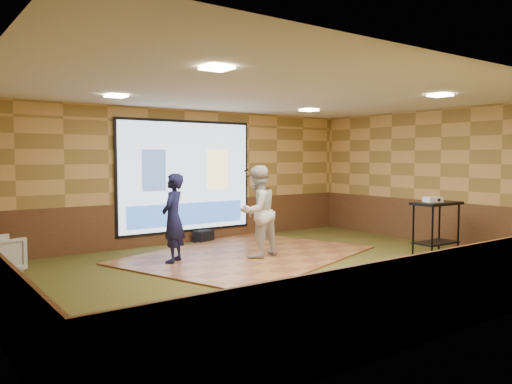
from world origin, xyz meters
TOP-DOWN VIEW (x-y plane):
  - ground at (0.00, 0.00)m, footprint 9.00×9.00m
  - room_shell at (0.00, 0.00)m, footprint 9.04×7.04m
  - wainscot_back at (0.00, 3.48)m, footprint 9.00×0.04m
  - wainscot_front at (0.00, -3.48)m, footprint 9.00×0.04m
  - wainscot_right at (4.48, 0.00)m, footprint 0.04×7.00m
  - projector_screen at (0.00, 3.44)m, footprint 3.32×0.06m
  - downlight_nw at (-2.20, 1.80)m, footprint 0.32×0.32m
  - downlight_ne at (2.20, 1.80)m, footprint 0.32×0.32m
  - downlight_sw at (-2.20, -1.50)m, footprint 0.32×0.32m
  - downlight_se at (2.20, -1.50)m, footprint 0.32×0.32m
  - dance_floor at (0.23, 1.37)m, footprint 5.36×4.70m
  - player_left at (-1.28, 1.54)m, footprint 0.69×0.68m
  - player_right at (0.23, 1.03)m, footprint 0.96×0.82m
  - av_table at (3.21, -0.80)m, footprint 1.01×0.53m
  - projector at (3.12, -0.78)m, footprint 0.37×0.34m
  - mic_stand at (1.79, 3.08)m, footprint 0.65×0.27m
  - duffel_bag at (0.32, 3.25)m, footprint 0.49×0.39m

SIDE VIEW (x-z plane):
  - ground at x=0.00m, z-range 0.00..0.00m
  - dance_floor at x=0.23m, z-range 0.00..0.03m
  - duffel_bag at x=0.32m, z-range 0.00..0.27m
  - wainscot_back at x=0.00m, z-range 0.00..0.95m
  - wainscot_front at x=0.00m, z-range 0.00..0.95m
  - wainscot_right at x=4.48m, z-range 0.00..0.95m
  - mic_stand at x=1.79m, z-range -0.34..1.33m
  - av_table at x=3.21m, z-range 0.23..1.29m
  - player_left at x=-1.28m, z-range 0.03..1.64m
  - player_right at x=0.23m, z-range 0.03..1.78m
  - projector at x=3.12m, z-range 1.06..1.16m
  - projector_screen at x=0.00m, z-range 0.21..2.73m
  - room_shell at x=0.00m, z-range 0.58..3.60m
  - downlight_nw at x=-2.20m, z-range 2.96..2.98m
  - downlight_ne at x=2.20m, z-range 2.96..2.98m
  - downlight_sw at x=-2.20m, z-range 2.96..2.98m
  - downlight_se at x=2.20m, z-range 2.96..2.98m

